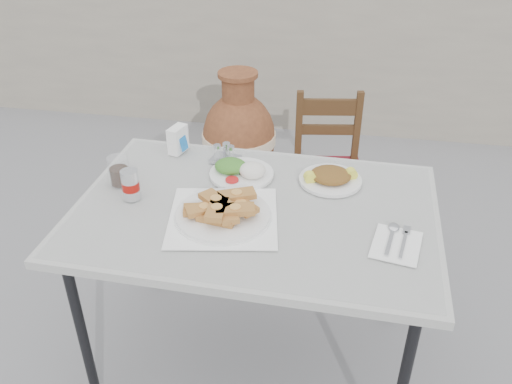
% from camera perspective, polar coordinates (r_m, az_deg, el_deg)
% --- Properties ---
extents(ground, '(80.00, 80.00, 0.00)m').
position_cam_1_polar(ground, '(2.58, 2.20, -16.88)').
color(ground, slate).
rests_on(ground, ground).
extents(cafe_table, '(1.37, 0.95, 0.82)m').
position_cam_1_polar(cafe_table, '(2.06, -0.12, -2.92)').
color(cafe_table, black).
rests_on(cafe_table, ground).
extents(pide_plate, '(0.45, 0.45, 0.08)m').
position_cam_1_polar(pide_plate, '(1.95, -3.51, -1.83)').
color(pide_plate, white).
rests_on(pide_plate, cafe_table).
extents(salad_rice_plate, '(0.26, 0.26, 0.07)m').
position_cam_1_polar(salad_rice_plate, '(2.21, -1.62, 2.29)').
color(salad_rice_plate, white).
rests_on(salad_rice_plate, cafe_table).
extents(salad_chopped_plate, '(0.25, 0.25, 0.05)m').
position_cam_1_polar(salad_chopped_plate, '(2.19, 7.85, 1.57)').
color(salad_chopped_plate, white).
rests_on(salad_chopped_plate, cafe_table).
extents(soda_can, '(0.07, 0.07, 0.12)m').
position_cam_1_polar(soda_can, '(2.10, -13.07, 0.76)').
color(soda_can, silver).
rests_on(soda_can, cafe_table).
extents(cola_glass, '(0.08, 0.08, 0.12)m').
position_cam_1_polar(cola_glass, '(2.21, -14.22, 2.02)').
color(cola_glass, white).
rests_on(cola_glass, cafe_table).
extents(napkin_holder, '(0.08, 0.11, 0.12)m').
position_cam_1_polar(napkin_holder, '(2.41, -8.23, 5.49)').
color(napkin_holder, white).
rests_on(napkin_holder, cafe_table).
extents(condiment_caddy, '(0.13, 0.11, 0.08)m').
position_cam_1_polar(condiment_caddy, '(2.32, -3.25, 3.90)').
color(condiment_caddy, silver).
rests_on(condiment_caddy, cafe_table).
extents(cutlery_napkin, '(0.19, 0.23, 0.02)m').
position_cam_1_polar(cutlery_napkin, '(1.91, 14.55, -5.05)').
color(cutlery_napkin, white).
rests_on(cutlery_napkin, cafe_table).
extents(chair, '(0.43, 0.43, 0.86)m').
position_cam_1_polar(chair, '(3.05, 7.53, 2.32)').
color(chair, '#37210F').
rests_on(chair, ground).
extents(terracotta_urn, '(0.48, 0.48, 0.83)m').
position_cam_1_polar(terracotta_urn, '(3.51, -1.80, 5.68)').
color(terracotta_urn, brown).
rests_on(terracotta_urn, ground).
extents(back_wall, '(6.00, 0.25, 1.20)m').
position_cam_1_polar(back_wall, '(4.40, 7.22, 14.08)').
color(back_wall, gray).
rests_on(back_wall, ground).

